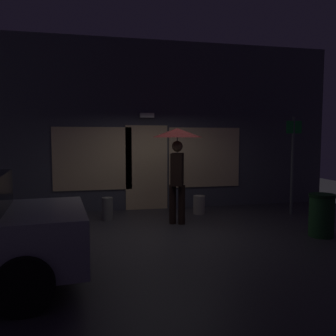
{
  "coord_description": "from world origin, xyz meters",
  "views": [
    {
      "loc": [
        -1.36,
        -6.82,
        1.88
      ],
      "look_at": [
        0.2,
        0.47,
        1.23
      ],
      "focal_mm": 37.29,
      "sensor_mm": 36.0,
      "label": 1
    }
  ],
  "objects_px": {
    "street_sign_post": "(293,160)",
    "trash_bin": "(322,215)",
    "sidewalk_bollard_2": "(199,205)",
    "sidewalk_bollard": "(107,209)",
    "person_with_umbrella": "(177,149)"
  },
  "relations": [
    {
      "from": "sidewalk_bollard",
      "to": "sidewalk_bollard_2",
      "type": "distance_m",
      "value": 2.25
    },
    {
      "from": "sidewalk_bollard_2",
      "to": "trash_bin",
      "type": "distance_m",
      "value": 2.93
    },
    {
      "from": "street_sign_post",
      "to": "person_with_umbrella",
      "type": "bearing_deg",
      "value": -173.53
    },
    {
      "from": "person_with_umbrella",
      "to": "street_sign_post",
      "type": "xyz_separation_m",
      "value": [
        2.97,
        0.34,
        -0.29
      ]
    },
    {
      "from": "street_sign_post",
      "to": "sidewalk_bollard_2",
      "type": "distance_m",
      "value": 2.53
    },
    {
      "from": "sidewalk_bollard_2",
      "to": "trash_bin",
      "type": "bearing_deg",
      "value": -54.53
    },
    {
      "from": "person_with_umbrella",
      "to": "street_sign_post",
      "type": "distance_m",
      "value": 3.0
    },
    {
      "from": "street_sign_post",
      "to": "sidewalk_bollard",
      "type": "xyz_separation_m",
      "value": [
        -4.44,
        0.35,
        -1.09
      ]
    },
    {
      "from": "street_sign_post",
      "to": "trash_bin",
      "type": "distance_m",
      "value": 2.14
    },
    {
      "from": "person_with_umbrella",
      "to": "trash_bin",
      "type": "xyz_separation_m",
      "value": [
        2.46,
        -1.52,
        -1.23
      ]
    },
    {
      "from": "person_with_umbrella",
      "to": "street_sign_post",
      "type": "relative_size",
      "value": 0.88
    },
    {
      "from": "person_with_umbrella",
      "to": "sidewalk_bollard_2",
      "type": "distance_m",
      "value": 1.83
    },
    {
      "from": "sidewalk_bollard",
      "to": "sidewalk_bollard_2",
      "type": "height_order",
      "value": "sidewalk_bollard"
    },
    {
      "from": "street_sign_post",
      "to": "trash_bin",
      "type": "height_order",
      "value": "street_sign_post"
    },
    {
      "from": "street_sign_post",
      "to": "sidewalk_bollard",
      "type": "height_order",
      "value": "street_sign_post"
    }
  ]
}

